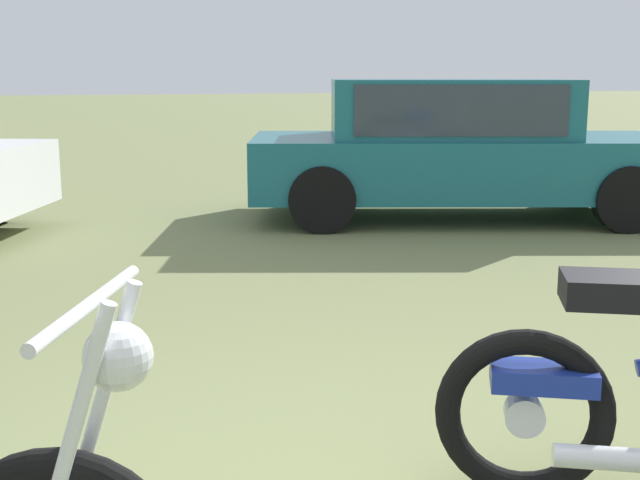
{
  "coord_description": "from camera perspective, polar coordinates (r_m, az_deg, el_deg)",
  "views": [
    {
      "loc": [
        -0.73,
        -2.4,
        1.49
      ],
      "look_at": [
        0.65,
        2.0,
        0.56
      ],
      "focal_mm": 46.58,
      "sensor_mm": 36.0,
      "label": 1
    }
  ],
  "objects": [
    {
      "name": "car_teal",
      "position": [
        8.75,
        9.26,
        6.69
      ],
      "size": [
        4.63,
        2.96,
        1.43
      ],
      "rotation": [
        0.0,
        0.0,
        -0.3
      ],
      "color": "#19606B",
      "rests_on": "ground"
    }
  ]
}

